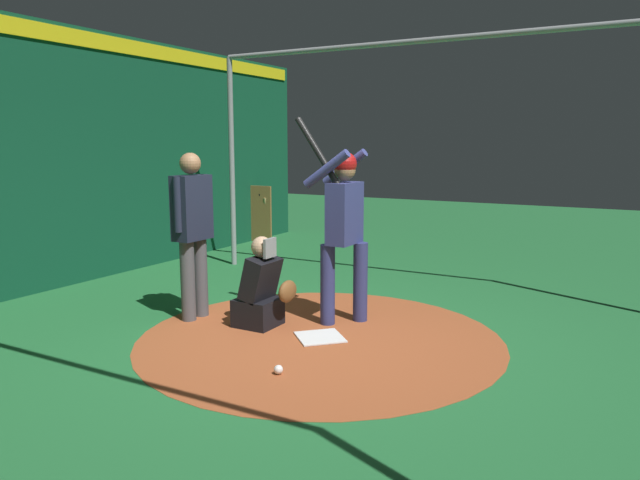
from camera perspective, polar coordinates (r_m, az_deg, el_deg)
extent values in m
plane|color=#216633|center=(5.73, 0.00, -9.42)|extent=(27.26, 27.26, 0.00)
cylinder|color=#9E4C28|center=(5.72, 0.00, -9.39)|extent=(3.46, 3.46, 0.01)
cube|color=white|center=(5.72, 0.00, -9.31)|extent=(0.59, 0.59, 0.01)
cylinder|color=navy|center=(6.17, 3.90, -4.05)|extent=(0.15, 0.15, 0.83)
cylinder|color=navy|center=(6.04, 0.74, -4.32)|extent=(0.15, 0.15, 0.83)
cube|color=navy|center=(5.98, 2.38, 2.58)|extent=(0.22, 0.44, 0.62)
cylinder|color=navy|center=(6.16, 2.41, 6.97)|extent=(0.50, 0.09, 0.39)
cylinder|color=navy|center=(5.81, 0.64, 6.84)|extent=(0.50, 0.09, 0.39)
sphere|color=#9E704C|center=(5.94, 2.41, 6.74)|extent=(0.21, 0.21, 0.21)
sphere|color=#A51414|center=(5.94, 2.41, 7.31)|extent=(0.24, 0.24, 0.24)
cylinder|color=black|center=(5.92, -0.08, 8.26)|extent=(0.54, 0.06, 0.73)
cube|color=black|center=(6.10, -5.98, -6.90)|extent=(0.40, 0.40, 0.28)
cube|color=black|center=(5.99, -5.73, -3.68)|extent=(0.30, 0.40, 0.46)
sphere|color=tan|center=(5.91, -5.62, -0.68)|extent=(0.21, 0.21, 0.21)
cube|color=gray|center=(5.86, -4.84, -0.76)|extent=(0.03, 0.19, 0.19)
ellipsoid|color=brown|center=(5.91, -3.13, -4.95)|extent=(0.12, 0.28, 0.22)
cylinder|color=#4C4C51|center=(6.47, -11.41, -3.53)|extent=(0.15, 0.15, 0.84)
cylinder|color=#4C4C51|center=(6.32, -12.59, -3.87)|extent=(0.15, 0.15, 0.84)
cube|color=#1E2338|center=(6.27, -12.23, 3.06)|extent=(0.22, 0.42, 0.67)
cylinder|color=#1E2338|center=(6.42, -11.06, 3.71)|extent=(0.09, 0.09, 0.56)
cylinder|color=#1E2338|center=(6.11, -13.49, 3.35)|extent=(0.09, 0.09, 0.56)
sphere|color=#9E704C|center=(6.24, -12.37, 7.21)|extent=(0.22, 0.22, 0.22)
cube|color=#0F472D|center=(8.14, -25.54, 7.12)|extent=(0.20, 11.26, 3.31)
cube|color=yellow|center=(8.16, -25.85, 17.74)|extent=(0.03, 11.03, 0.20)
cylinder|color=gray|center=(9.01, -8.48, 7.27)|extent=(0.08, 0.08, 3.06)
cylinder|color=gray|center=(7.71, 9.19, 18.34)|extent=(5.69, 0.07, 0.07)
cube|color=olive|center=(11.16, -5.97, 2.52)|extent=(0.58, 0.04, 1.05)
cylinder|color=tan|center=(11.33, -6.57, 2.00)|extent=(0.06, 0.18, 0.81)
cylinder|color=olive|center=(11.27, -6.08, 1.97)|extent=(0.06, 0.13, 0.81)
cylinder|color=black|center=(11.19, -5.58, 2.17)|extent=(0.06, 0.17, 0.91)
cylinder|color=tan|center=(11.13, -5.07, 1.97)|extent=(0.06, 0.20, 0.84)
sphere|color=white|center=(4.88, -4.02, -12.31)|extent=(0.07, 0.07, 0.07)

